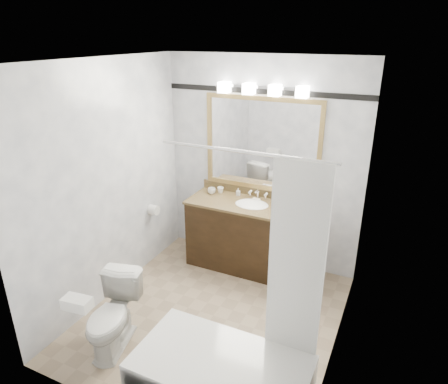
{
  "coord_description": "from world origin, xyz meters",
  "views": [
    {
      "loc": [
        1.53,
        -2.97,
        2.71
      ],
      "look_at": [
        -0.04,
        0.35,
        1.24
      ],
      "focal_mm": 32.0,
      "sensor_mm": 36.0,
      "label": 1
    }
  ],
  "objects": [
    {
      "name": "vanity_light_bar",
      "position": [
        0.0,
        1.23,
        2.13
      ],
      "size": [
        1.02,
        0.14,
        0.12
      ],
      "color": "silver",
      "rests_on": "room"
    },
    {
      "name": "bathtub",
      "position": [
        0.55,
        -0.9,
        0.28
      ],
      "size": [
        1.3,
        0.75,
        1.96
      ],
      "color": "white",
      "rests_on": "ground"
    },
    {
      "name": "cup_left",
      "position": [
        -0.57,
        1.11,
        0.89
      ],
      "size": [
        0.11,
        0.11,
        0.07
      ],
      "primitive_type": "imported",
      "rotation": [
        0.0,
        0.0,
        0.25
      ],
      "color": "white",
      "rests_on": "vanity"
    },
    {
      "name": "mirror",
      "position": [
        0.0,
        1.28,
        1.5
      ],
      "size": [
        1.4,
        0.04,
        1.1
      ],
      "color": "#AD8C4E",
      "rests_on": "room"
    },
    {
      "name": "tissue_box",
      "position": [
        -0.63,
        -1.12,
        0.72
      ],
      "size": [
        0.24,
        0.15,
        0.09
      ],
      "primitive_type": "cube",
      "rotation": [
        0.0,
        0.0,
        0.13
      ],
      "color": "white",
      "rests_on": "toilet"
    },
    {
      "name": "toilet",
      "position": [
        -0.63,
        -0.76,
        0.34
      ],
      "size": [
        0.53,
        0.74,
        0.68
      ],
      "primitive_type": "imported",
      "rotation": [
        0.0,
        0.0,
        0.25
      ],
      "color": "white",
      "rests_on": "ground"
    },
    {
      "name": "tp_roll",
      "position": [
        -1.14,
        0.66,
        0.7
      ],
      "size": [
        0.11,
        0.12,
        0.12
      ],
      "primitive_type": "cylinder",
      "rotation": [
        0.0,
        1.57,
        0.0
      ],
      "color": "white",
      "rests_on": "room"
    },
    {
      "name": "vanity",
      "position": [
        0.0,
        1.02,
        0.44
      ],
      "size": [
        1.53,
        0.58,
        0.97
      ],
      "color": "black",
      "rests_on": "ground"
    },
    {
      "name": "accent_stripe",
      "position": [
        0.0,
        1.29,
        2.1
      ],
      "size": [
        2.4,
        0.01,
        0.06
      ],
      "primitive_type": "cube",
      "color": "black",
      "rests_on": "room"
    },
    {
      "name": "soap_bar",
      "position": [
        0.01,
        1.13,
        0.86
      ],
      "size": [
        0.09,
        0.06,
        0.03
      ],
      "primitive_type": "cube",
      "rotation": [
        0.0,
        0.0,
        -0.09
      ],
      "color": "beige",
      "rests_on": "vanity"
    },
    {
      "name": "coffee_maker",
      "position": [
        0.41,
        0.98,
        1.01
      ],
      "size": [
        0.17,
        0.2,
        0.32
      ],
      "rotation": [
        0.0,
        0.0,
        0.36
      ],
      "color": "black",
      "rests_on": "vanity"
    },
    {
      "name": "room",
      "position": [
        0.0,
        0.0,
        1.25
      ],
      "size": [
        2.42,
        2.62,
        2.52
      ],
      "color": "gray",
      "rests_on": "ground"
    },
    {
      "name": "soap_bottle_b",
      "position": [
        0.24,
        1.23,
        0.89
      ],
      "size": [
        0.08,
        0.08,
        0.08
      ],
      "primitive_type": "imported",
      "rotation": [
        0.0,
        0.0,
        -0.36
      ],
      "color": "white",
      "rests_on": "vanity"
    },
    {
      "name": "cup_right",
      "position": [
        -0.49,
        1.19,
        0.89
      ],
      "size": [
        0.09,
        0.09,
        0.07
      ],
      "primitive_type": "imported",
      "rotation": [
        0.0,
        0.0,
        0.22
      ],
      "color": "white",
      "rests_on": "vanity"
    },
    {
      "name": "soap_bottle_a",
      "position": [
        -0.25,
        1.19,
        0.9
      ],
      "size": [
        0.04,
        0.04,
        0.09
      ],
      "primitive_type": "imported",
      "rotation": [
        0.0,
        0.0,
        -0.08
      ],
      "color": "white",
      "rests_on": "vanity"
    }
  ]
}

